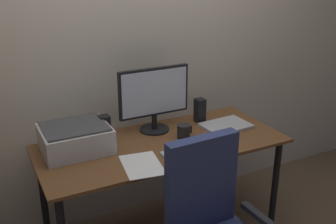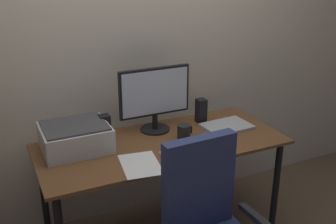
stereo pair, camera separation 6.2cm
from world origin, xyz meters
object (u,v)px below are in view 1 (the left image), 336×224
(desk, at_px, (162,155))
(laptop, at_px, (226,126))
(mouse, at_px, (219,143))
(speaker_right, at_px, (200,110))
(keyboard, at_px, (185,152))
(monitor, at_px, (154,96))
(speaker_left, at_px, (105,128))
(printer, at_px, (75,138))
(coffee_mug, at_px, (184,131))

(desk, xyz_separation_m, laptop, (0.50, 0.02, 0.10))
(mouse, distance_m, speaker_right, 0.41)
(keyboard, bearing_deg, monitor, 93.12)
(speaker_left, bearing_deg, desk, -31.48)
(desk, relative_size, mouse, 16.26)
(keyboard, bearing_deg, printer, 149.64)
(coffee_mug, height_order, printer, printer)
(desk, distance_m, monitor, 0.39)
(desk, xyz_separation_m, coffee_mug, (0.16, -0.00, 0.13))
(keyboard, relative_size, laptop, 0.91)
(keyboard, bearing_deg, coffee_mug, 64.26)
(monitor, relative_size, keyboard, 1.69)
(desk, height_order, mouse, mouse)
(desk, height_order, printer, printer)
(keyboard, bearing_deg, laptop, 26.81)
(monitor, distance_m, mouse, 0.53)
(speaker_left, height_order, speaker_right, same)
(monitor, height_order, keyboard, monitor)
(desk, relative_size, laptop, 4.88)
(keyboard, relative_size, speaker_left, 1.71)
(coffee_mug, bearing_deg, keyboard, -116.03)
(speaker_right, height_order, printer, speaker_right)
(speaker_right, bearing_deg, printer, -176.83)
(laptop, bearing_deg, keyboard, -156.81)
(speaker_right, bearing_deg, speaker_left, 180.00)
(printer, bearing_deg, speaker_left, 13.95)
(mouse, distance_m, printer, 0.88)
(speaker_left, bearing_deg, speaker_right, 0.00)
(monitor, bearing_deg, mouse, -57.03)
(keyboard, height_order, laptop, laptop)
(printer, bearing_deg, keyboard, -30.65)
(desk, distance_m, coffee_mug, 0.21)
(monitor, relative_size, laptop, 1.53)
(desk, relative_size, keyboard, 5.38)
(desk, relative_size, printer, 3.90)
(monitor, height_order, mouse, monitor)
(keyboard, distance_m, coffee_mug, 0.22)
(mouse, bearing_deg, monitor, 128.29)
(monitor, relative_size, mouse, 5.09)
(speaker_right, bearing_deg, mouse, -103.28)
(mouse, xyz_separation_m, speaker_right, (0.09, 0.39, 0.07))
(monitor, relative_size, printer, 1.22)
(printer, bearing_deg, monitor, 6.00)
(monitor, height_order, printer, monitor)
(monitor, xyz_separation_m, mouse, (0.26, -0.40, -0.23))
(mouse, distance_m, laptop, 0.30)
(monitor, relative_size, speaker_right, 2.88)
(mouse, xyz_separation_m, speaker_left, (-0.61, 0.39, 0.07))
(speaker_right, bearing_deg, desk, -154.10)
(speaker_right, distance_m, printer, 0.90)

